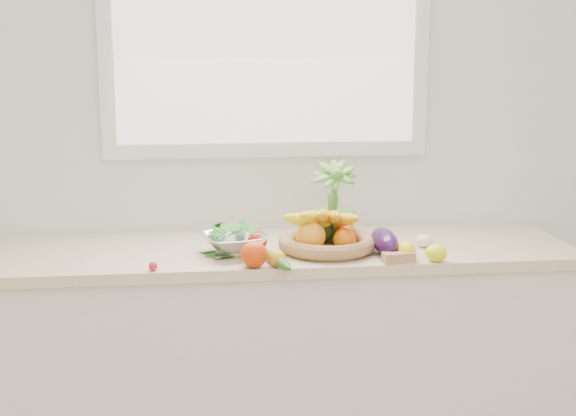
{
  "coord_description": "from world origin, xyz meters",
  "views": [
    {
      "loc": [
        -0.29,
        -0.96,
        1.65
      ],
      "look_at": [
        0.05,
        1.93,
        1.05
      ],
      "focal_mm": 50.0,
      "sensor_mm": 36.0,
      "label": 1
    }
  ],
  "objects": [
    {
      "name": "counter_cabinet",
      "position": [
        0.0,
        1.95,
        0.43
      ],
      "size": [
        2.2,
        0.58,
        0.86
      ],
      "primitive_type": "cube",
      "color": "silver",
      "rests_on": "ground"
    },
    {
      "name": "cucumber",
      "position": [
        -0.02,
        1.67,
        0.92
      ],
      "size": [
        0.1,
        0.23,
        0.04
      ],
      "primitive_type": "ellipsoid",
      "rotation": [
        0.0,
        0.0,
        0.27
      ],
      "color": "#295819",
      "rests_on": "countertop"
    },
    {
      "name": "apple",
      "position": [
        -0.07,
        1.89,
        0.94
      ],
      "size": [
        0.08,
        0.08,
        0.07
      ],
      "primitive_type": "sphere",
      "rotation": [
        0.0,
        0.0,
        0.06
      ],
      "color": "#AC220D",
      "rests_on": "countertop"
    },
    {
      "name": "orange_loose",
      "position": [
        -0.1,
        1.67,
        0.95
      ],
      "size": [
        0.1,
        0.1,
        0.09
      ],
      "primitive_type": "sphere",
      "rotation": [
        0.0,
        0.0,
        -0.05
      ],
      "color": "#D53B06",
      "rests_on": "countertop"
    },
    {
      "name": "lemon_c",
      "position": [
        0.54,
        1.67,
        0.93
      ],
      "size": [
        0.1,
        0.09,
        0.06
      ],
      "primitive_type": "ellipsoid",
      "rotation": [
        0.0,
        0.0,
        0.96
      ],
      "color": "#FCF20D",
      "rests_on": "countertop"
    },
    {
      "name": "eggplant",
      "position": [
        0.39,
        1.8,
        0.95
      ],
      "size": [
        0.09,
        0.23,
        0.09
      ],
      "primitive_type": "ellipsoid",
      "rotation": [
        0.0,
        0.0,
        0.02
      ],
      "color": "#2E103B",
      "rests_on": "countertop"
    },
    {
      "name": "radish",
      "position": [
        -0.44,
        1.67,
        0.92
      ],
      "size": [
        0.04,
        0.04,
        0.03
      ],
      "primitive_type": "sphere",
      "rotation": [
        0.0,
        0.0,
        -0.38
      ],
      "color": "red",
      "rests_on": "countertop"
    },
    {
      "name": "fruit_basket",
      "position": [
        0.18,
        1.86,
        0.95
      ],
      "size": [
        0.46,
        0.46,
        0.19
      ],
      "color": "tan",
      "rests_on": "countertop"
    },
    {
      "name": "lemon_a",
      "position": [
        -0.02,
        1.67,
        0.93
      ],
      "size": [
        0.07,
        0.09,
        0.06
      ],
      "primitive_type": "ellipsoid",
      "rotation": [
        0.0,
        0.0,
        0.21
      ],
      "color": "orange",
      "rests_on": "countertop"
    },
    {
      "name": "lemon_b",
      "position": [
        0.44,
        1.71,
        0.93
      ],
      "size": [
        0.07,
        0.08,
        0.07
      ],
      "primitive_type": "ellipsoid",
      "rotation": [
        0.0,
        0.0,
        0.01
      ],
      "color": "yellow",
      "rests_on": "countertop"
    },
    {
      "name": "potted_herb",
      "position": [
        0.23,
        2.0,
        1.05
      ],
      "size": [
        0.21,
        0.21,
        0.32
      ],
      "primitive_type": "imported",
      "rotation": [
        0.0,
        0.0,
        -0.21
      ],
      "color": "#599937",
      "rests_on": "countertop"
    },
    {
      "name": "colander_with_spinach",
      "position": [
        -0.15,
        1.85,
        0.96
      ],
      "size": [
        0.29,
        0.29,
        0.12
      ],
      "color": "silver",
      "rests_on": "countertop"
    },
    {
      "name": "window_pane",
      "position": [
        0.0,
        2.21,
        1.75
      ],
      "size": [
        1.18,
        0.01,
        0.98
      ],
      "primitive_type": "cube",
      "color": "white",
      "rests_on": "window_frame"
    },
    {
      "name": "garlic_b",
      "position": [
        0.57,
        1.87,
        0.92
      ],
      "size": [
        0.05,
        0.05,
        0.04
      ],
      "primitive_type": "ellipsoid",
      "rotation": [
        0.0,
        0.0,
        0.17
      ],
      "color": "white",
      "rests_on": "countertop"
    },
    {
      "name": "window_frame",
      "position": [
        0.0,
        2.23,
        1.75
      ],
      "size": [
        1.3,
        0.03,
        1.1
      ],
      "primitive_type": "cube",
      "color": "white",
      "rests_on": "back_wall"
    },
    {
      "name": "back_wall",
      "position": [
        0.0,
        2.25,
        1.35
      ],
      "size": [
        4.5,
        0.02,
        2.7
      ],
      "primitive_type": "cube",
      "color": "white",
      "rests_on": "ground"
    },
    {
      "name": "ginger",
      "position": [
        0.41,
        1.67,
        0.92
      ],
      "size": [
        0.12,
        0.06,
        0.04
      ],
      "primitive_type": "cube",
      "rotation": [
        0.0,
        0.0,
        0.12
      ],
      "color": "tan",
      "rests_on": "countertop"
    },
    {
      "name": "garlic_c",
      "position": [
        0.37,
        1.81,
        0.92
      ],
      "size": [
        0.07,
        0.07,
        0.05
      ],
      "primitive_type": "ellipsoid",
      "rotation": [
        0.0,
        0.0,
        0.34
      ],
      "color": "white",
      "rests_on": "countertop"
    },
    {
      "name": "countertop",
      "position": [
        0.0,
        1.95,
        0.88
      ],
      "size": [
        2.24,
        0.62,
        0.04
      ],
      "primitive_type": "cube",
      "color": "beige",
      "rests_on": "counter_cabinet"
    },
    {
      "name": "garlic_a",
      "position": [
        0.56,
        1.87,
        0.92
      ],
      "size": [
        0.08,
        0.08,
        0.05
      ],
      "primitive_type": "ellipsoid",
      "rotation": [
        0.0,
        0.0,
        -0.39
      ],
      "color": "white",
      "rests_on": "countertop"
    }
  ]
}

